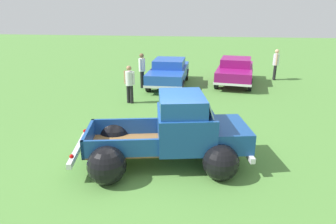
{
  "coord_description": "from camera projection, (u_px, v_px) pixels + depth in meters",
  "views": [
    {
      "loc": [
        1.16,
        -7.22,
        4.02
      ],
      "look_at": [
        0.0,
        1.43,
        0.97
      ],
      "focal_mm": 31.56,
      "sensor_mm": 36.0,
      "label": 1
    }
  ],
  "objects": [
    {
      "name": "show_car_1",
      "position": [
        235.0,
        70.0,
        16.59
      ],
      "size": [
        2.47,
        4.55,
        1.43
      ],
      "rotation": [
        0.0,
        0.0,
        -1.71
      ],
      "color": "black",
      "rests_on": "ground"
    },
    {
      "name": "spectator_2",
      "position": [
        129.0,
        82.0,
        13.05
      ],
      "size": [
        0.53,
        0.42,
        1.69
      ],
      "rotation": [
        0.0,
        0.0,
        4.44
      ],
      "color": "black",
      "rests_on": "ground"
    },
    {
      "name": "vintage_pickup_truck",
      "position": [
        175.0,
        136.0,
        8.0
      ],
      "size": [
        4.89,
        3.43,
        1.96
      ],
      "rotation": [
        0.0,
        0.0,
        0.19
      ],
      "color": "black",
      "rests_on": "ground"
    },
    {
      "name": "spectator_0",
      "position": [
        142.0,
        68.0,
        15.66
      ],
      "size": [
        0.39,
        0.54,
        1.83
      ],
      "rotation": [
        0.0,
        0.0,
        6.13
      ],
      "color": "black",
      "rests_on": "ground"
    },
    {
      "name": "ground_plane",
      "position": [
        161.0,
        161.0,
        8.23
      ],
      "size": [
        80.0,
        80.0,
        0.0
      ],
      "primitive_type": "plane",
      "color": "#548C3D"
    },
    {
      "name": "spectator_1",
      "position": [
        276.0,
        62.0,
        17.41
      ],
      "size": [
        0.37,
        0.54,
        1.81
      ],
      "rotation": [
        0.0,
        0.0,
        3.06
      ],
      "color": "black",
      "rests_on": "ground"
    },
    {
      "name": "show_car_0",
      "position": [
        169.0,
        71.0,
        16.24
      ],
      "size": [
        1.96,
        4.55,
        1.43
      ],
      "rotation": [
        0.0,
        0.0,
        -1.58
      ],
      "color": "black",
      "rests_on": "ground"
    }
  ]
}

